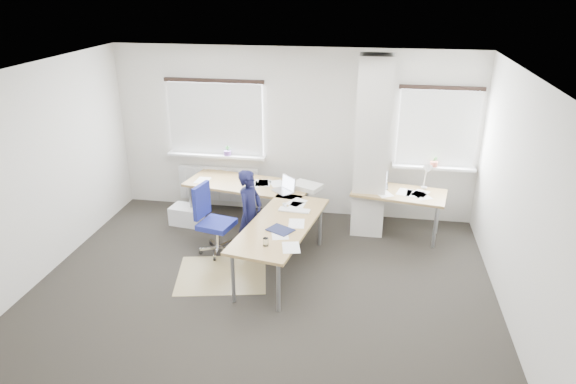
% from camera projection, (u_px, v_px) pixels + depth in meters
% --- Properties ---
extents(ground, '(6.00, 6.00, 0.00)m').
position_uv_depth(ground, '(263.00, 288.00, 6.75)').
color(ground, black).
rests_on(ground, ground).
extents(room_shell, '(6.04, 5.04, 2.82)m').
position_uv_depth(room_shell, '(282.00, 152.00, 6.47)').
color(room_shell, silver).
rests_on(room_shell, ground).
extents(floor_mat, '(1.39, 1.25, 0.01)m').
position_uv_depth(floor_mat, '(222.00, 275.00, 7.06)').
color(floor_mat, '#917E4F').
rests_on(floor_mat, ground).
extents(white_crate, '(0.55, 0.42, 0.30)m').
position_uv_depth(white_crate, '(187.00, 215.00, 8.49)').
color(white_crate, white).
rests_on(white_crate, ground).
extents(desk_main, '(2.40, 2.98, 0.96)m').
position_uv_depth(desk_main, '(267.00, 204.00, 7.58)').
color(desk_main, '#9D7E43').
rests_on(desk_main, ground).
extents(desk_side, '(1.50, 0.93, 1.22)m').
position_uv_depth(desk_side, '(399.00, 194.00, 7.93)').
color(desk_side, '#9D7E43').
rests_on(desk_side, ground).
extents(task_chair, '(0.58, 0.57, 1.05)m').
position_uv_depth(task_chair, '(215.00, 234.00, 7.55)').
color(task_chair, navy).
rests_on(task_chair, ground).
extents(person, '(0.43, 0.55, 1.32)m').
position_uv_depth(person, '(250.00, 214.00, 7.35)').
color(person, black).
rests_on(person, ground).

